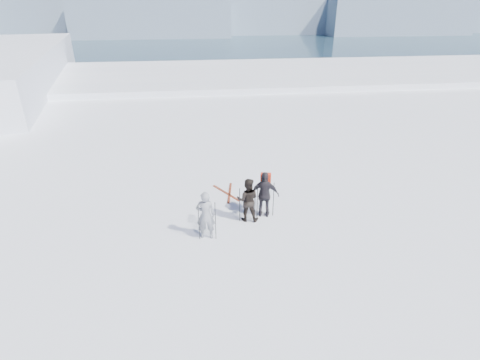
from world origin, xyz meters
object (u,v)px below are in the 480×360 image
Objects in this scene: skis_loose at (228,193)px; skier_grey at (206,215)px; skier_pack at (265,195)px; skier_dark at (248,200)px.

skier_grey is at bearing -108.64° from skis_loose.
skier_pack reaches higher than skier_grey.
skier_grey reaches higher than skis_loose.
skis_loose is (-1.11, 1.86, -0.83)m from skier_pack.
skis_loose is (-0.48, 2.04, -0.77)m from skier_dark.
skier_pack is at bearing -151.52° from skier_dark.
skier_dark is 0.93× the size of skier_pack.
skier_grey is 3.20m from skis_loose.
skier_pack reaches higher than skier_dark.
skier_dark is 2.24m from skis_loose.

